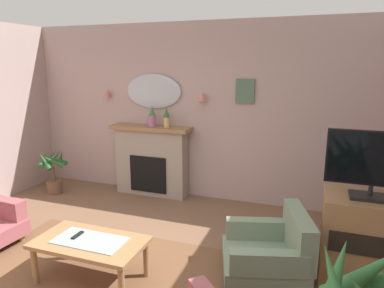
{
  "coord_description": "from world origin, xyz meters",
  "views": [
    {
      "loc": [
        1.81,
        -2.23,
        2.13
      ],
      "look_at": [
        0.37,
        1.78,
        1.17
      ],
      "focal_mm": 32.71,
      "sensor_mm": 36.0,
      "label": 1
    }
  ],
  "objects_px": {
    "tv_remote": "(78,235)",
    "armchair_in_corner": "(273,250)",
    "potted_plant_small_fern": "(53,170)",
    "mantel_vase_centre": "(152,117)",
    "mantel_vase_right": "(167,117)",
    "coffee_table": "(90,246)",
    "wall_mirror": "(153,91)",
    "framed_picture": "(245,91)",
    "wall_sconce_left": "(107,93)",
    "tv_cabinet": "(364,241)",
    "tv_flatscreen": "(374,163)",
    "fireplace": "(151,161)",
    "wall_sconce_right": "(202,96)"
  },
  "relations": [
    {
      "from": "fireplace",
      "to": "tv_remote",
      "type": "height_order",
      "value": "fireplace"
    },
    {
      "from": "wall_sconce_right",
      "to": "potted_plant_small_fern",
      "type": "distance_m",
      "value": 2.8
    },
    {
      "from": "mantel_vase_right",
      "to": "armchair_in_corner",
      "type": "relative_size",
      "value": 0.32
    },
    {
      "from": "mantel_vase_right",
      "to": "coffee_table",
      "type": "bearing_deg",
      "value": -84.96
    },
    {
      "from": "framed_picture",
      "to": "potted_plant_small_fern",
      "type": "relative_size",
      "value": 0.47
    },
    {
      "from": "wall_mirror",
      "to": "tv_flatscreen",
      "type": "relative_size",
      "value": 1.14
    },
    {
      "from": "wall_sconce_right",
      "to": "tv_cabinet",
      "type": "distance_m",
      "value": 2.99
    },
    {
      "from": "wall_sconce_left",
      "to": "tv_flatscreen",
      "type": "relative_size",
      "value": 0.17
    },
    {
      "from": "fireplace",
      "to": "tv_flatscreen",
      "type": "distance_m",
      "value": 3.49
    },
    {
      "from": "potted_plant_small_fern",
      "to": "wall_mirror",
      "type": "bearing_deg",
      "value": 23.0
    },
    {
      "from": "potted_plant_small_fern",
      "to": "mantel_vase_centre",
      "type": "bearing_deg",
      "value": 17.06
    },
    {
      "from": "tv_remote",
      "to": "framed_picture",
      "type": "bearing_deg",
      "value": 65.49
    },
    {
      "from": "coffee_table",
      "to": "armchair_in_corner",
      "type": "bearing_deg",
      "value": 21.17
    },
    {
      "from": "wall_sconce_right",
      "to": "tv_flatscreen",
      "type": "height_order",
      "value": "wall_sconce_right"
    },
    {
      "from": "tv_flatscreen",
      "to": "wall_sconce_right",
      "type": "bearing_deg",
      "value": 143.43
    },
    {
      "from": "tv_flatscreen",
      "to": "fireplace",
      "type": "bearing_deg",
      "value": 153.18
    },
    {
      "from": "mantel_vase_centre",
      "to": "wall_sconce_right",
      "type": "distance_m",
      "value": 0.88
    },
    {
      "from": "fireplace",
      "to": "mantel_vase_right",
      "type": "relative_size",
      "value": 4.2
    },
    {
      "from": "mantel_vase_right",
      "to": "tv_cabinet",
      "type": "height_order",
      "value": "mantel_vase_right"
    },
    {
      "from": "armchair_in_corner",
      "to": "potted_plant_small_fern",
      "type": "bearing_deg",
      "value": 162.05
    },
    {
      "from": "tv_cabinet",
      "to": "potted_plant_small_fern",
      "type": "distance_m",
      "value": 4.74
    },
    {
      "from": "mantel_vase_right",
      "to": "fireplace",
      "type": "bearing_deg",
      "value": 174.61
    },
    {
      "from": "wall_mirror",
      "to": "framed_picture",
      "type": "bearing_deg",
      "value": 0.38
    },
    {
      "from": "wall_sconce_right",
      "to": "coffee_table",
      "type": "relative_size",
      "value": 0.13
    },
    {
      "from": "mantel_vase_centre",
      "to": "wall_sconce_left",
      "type": "height_order",
      "value": "wall_sconce_left"
    },
    {
      "from": "tv_remote",
      "to": "armchair_in_corner",
      "type": "height_order",
      "value": "armchair_in_corner"
    },
    {
      "from": "wall_sconce_left",
      "to": "tv_cabinet",
      "type": "relative_size",
      "value": 0.16
    },
    {
      "from": "mantel_vase_right",
      "to": "tv_remote",
      "type": "xyz_separation_m",
      "value": [
        0.04,
        -2.36,
        -0.88
      ]
    },
    {
      "from": "fireplace",
      "to": "mantel_vase_right",
      "type": "height_order",
      "value": "mantel_vase_right"
    },
    {
      "from": "mantel_vase_centre",
      "to": "tv_remote",
      "type": "distance_m",
      "value": 2.53
    },
    {
      "from": "fireplace",
      "to": "wall_sconce_right",
      "type": "xyz_separation_m",
      "value": [
        0.85,
        0.09,
        1.09
      ]
    },
    {
      "from": "coffee_table",
      "to": "potted_plant_small_fern",
      "type": "bearing_deg",
      "value": 137.88
    },
    {
      "from": "tv_flatscreen",
      "to": "potted_plant_small_fern",
      "type": "distance_m",
      "value": 4.82
    },
    {
      "from": "tv_flatscreen",
      "to": "tv_cabinet",
      "type": "bearing_deg",
      "value": 90.0
    },
    {
      "from": "coffee_table",
      "to": "potted_plant_small_fern",
      "type": "distance_m",
      "value": 2.81
    },
    {
      "from": "coffee_table",
      "to": "mantel_vase_right",
      "type": "bearing_deg",
      "value": 95.04
    },
    {
      "from": "mantel_vase_right",
      "to": "framed_picture",
      "type": "distance_m",
      "value": 1.28
    },
    {
      "from": "mantel_vase_centre",
      "to": "wall_mirror",
      "type": "distance_m",
      "value": 0.43
    },
    {
      "from": "tv_cabinet",
      "to": "tv_flatscreen",
      "type": "xyz_separation_m",
      "value": [
        0.0,
        -0.02,
        0.8
      ]
    },
    {
      "from": "wall_mirror",
      "to": "framed_picture",
      "type": "relative_size",
      "value": 2.67
    },
    {
      "from": "armchair_in_corner",
      "to": "tv_flatscreen",
      "type": "height_order",
      "value": "tv_flatscreen"
    },
    {
      "from": "fireplace",
      "to": "potted_plant_small_fern",
      "type": "relative_size",
      "value": 1.78
    },
    {
      "from": "wall_sconce_right",
      "to": "armchair_in_corner",
      "type": "relative_size",
      "value": 0.14
    },
    {
      "from": "mantel_vase_right",
      "to": "wall_sconce_left",
      "type": "relative_size",
      "value": 2.31
    },
    {
      "from": "mantel_vase_centre",
      "to": "coffee_table",
      "type": "xyz_separation_m",
      "value": [
        0.46,
        -2.39,
        -0.93
      ]
    },
    {
      "from": "framed_picture",
      "to": "coffee_table",
      "type": "height_order",
      "value": "framed_picture"
    },
    {
      "from": "tv_cabinet",
      "to": "framed_picture",
      "type": "bearing_deg",
      "value": 132.89
    },
    {
      "from": "tv_cabinet",
      "to": "tv_flatscreen",
      "type": "height_order",
      "value": "tv_flatscreen"
    },
    {
      "from": "mantel_vase_right",
      "to": "tv_remote",
      "type": "bearing_deg",
      "value": -88.93
    },
    {
      "from": "coffee_table",
      "to": "tv_flatscreen",
      "type": "xyz_separation_m",
      "value": [
        2.55,
        0.87,
        0.86
      ]
    }
  ]
}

